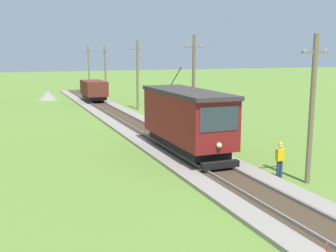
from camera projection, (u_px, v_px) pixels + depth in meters
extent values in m
cube|color=maroon|center=(186.00, 116.00, 23.98)|extent=(2.50, 8.00, 2.60)
cube|color=#383333|center=(186.00, 92.00, 23.73)|extent=(2.60, 8.32, 0.22)
cube|color=black|center=(186.00, 143.00, 24.26)|extent=(2.10, 7.04, 0.44)
cube|color=#2D3842|center=(219.00, 119.00, 20.21)|extent=(2.10, 0.03, 1.25)
cube|color=#2D3842|center=(206.00, 109.00, 24.36)|extent=(0.02, 6.72, 1.04)
sphere|color=#F4EAB2|center=(219.00, 145.00, 20.40)|extent=(0.28, 0.28, 0.28)
cylinder|color=black|center=(176.00, 76.00, 25.06)|extent=(0.05, 1.67, 1.19)
cube|color=black|center=(220.00, 165.00, 20.44)|extent=(2.00, 0.36, 0.32)
cylinder|color=black|center=(203.00, 152.00, 22.20)|extent=(1.54, 0.80, 0.80)
cylinder|color=black|center=(172.00, 136.00, 26.32)|extent=(1.54, 0.80, 0.80)
cube|color=maroon|center=(94.00, 88.00, 49.24)|extent=(2.40, 5.20, 1.70)
cube|color=black|center=(94.00, 97.00, 49.43)|extent=(2.02, 4.78, 0.38)
cylinder|color=black|center=(97.00, 98.00, 48.00)|extent=(1.54, 0.76, 0.76)
cylinder|color=black|center=(92.00, 96.00, 50.87)|extent=(1.54, 0.76, 0.76)
cylinder|color=#7A664C|center=(312.00, 111.00, 18.60)|extent=(0.24, 0.28, 6.76)
cube|color=#7A664C|center=(315.00, 52.00, 18.15)|extent=(1.40, 0.10, 0.10)
cylinder|color=silver|center=(305.00, 50.00, 17.93)|extent=(0.08, 0.08, 0.10)
cylinder|color=silver|center=(325.00, 50.00, 18.32)|extent=(0.08, 0.08, 0.10)
cylinder|color=#7A664C|center=(193.00, 85.00, 30.27)|extent=(0.24, 0.42, 7.20)
cube|color=#7A664C|center=(194.00, 47.00, 29.79)|extent=(1.40, 0.10, 0.10)
cylinder|color=silver|center=(187.00, 45.00, 29.58)|extent=(0.08, 0.08, 0.10)
cylinder|color=silver|center=(201.00, 46.00, 29.97)|extent=(0.08, 0.08, 0.10)
cylinder|color=#7A664C|center=(138.00, 76.00, 43.10)|extent=(0.24, 0.43, 7.13)
cube|color=#7A664C|center=(137.00, 49.00, 42.63)|extent=(1.40, 0.10, 0.10)
cylinder|color=silver|center=(132.00, 48.00, 42.42)|extent=(0.08, 0.08, 0.10)
cylinder|color=silver|center=(142.00, 48.00, 42.81)|extent=(0.08, 0.08, 0.10)
cylinder|color=#7A664C|center=(105.00, 71.00, 57.02)|extent=(0.24, 0.58, 6.88)
cube|color=#7A664C|center=(105.00, 52.00, 56.56)|extent=(1.40, 0.10, 0.10)
cylinder|color=silver|center=(101.00, 51.00, 56.35)|extent=(0.08, 0.08, 0.10)
cylinder|color=silver|center=(109.00, 51.00, 56.74)|extent=(0.08, 0.08, 0.10)
cylinder|color=#7A664C|center=(89.00, 67.00, 68.40)|extent=(0.24, 0.31, 7.12)
cube|color=#7A664C|center=(88.00, 50.00, 67.92)|extent=(1.40, 0.10, 0.10)
cylinder|color=silver|center=(85.00, 50.00, 67.71)|extent=(0.08, 0.08, 0.10)
cylinder|color=silver|center=(91.00, 50.00, 68.10)|extent=(0.08, 0.08, 0.10)
cube|color=red|center=(327.00, 248.00, 10.58)|extent=(0.21, 0.21, 0.28)
cone|color=gray|center=(48.00, 95.00, 52.78)|extent=(2.42, 2.42, 1.11)
cylinder|color=navy|center=(278.00, 169.00, 19.87)|extent=(0.15, 0.15, 0.86)
cylinder|color=navy|center=(281.00, 169.00, 19.92)|extent=(0.15, 0.15, 0.86)
cube|color=yellow|center=(280.00, 155.00, 19.77)|extent=(0.39, 0.26, 0.58)
sphere|color=beige|center=(281.00, 146.00, 19.69)|extent=(0.22, 0.22, 0.22)
sphere|color=yellow|center=(281.00, 144.00, 19.68)|extent=(0.21, 0.21, 0.21)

